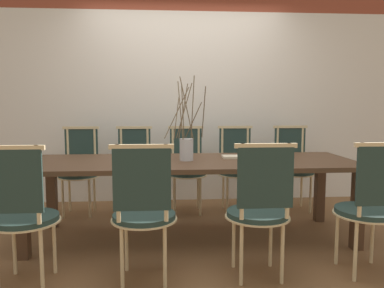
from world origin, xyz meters
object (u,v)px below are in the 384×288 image
object	(u,v)px
chair_far_center	(186,166)
book_stack	(235,157)
dining_table	(192,169)
vase_centerpiece	(186,146)
chair_near_center	(259,207)

from	to	relation	value
chair_far_center	book_stack	bearing A→B (deg)	119.83
dining_table	book_stack	xyz separation A→B (m)	(0.42, 0.13, 0.09)
dining_table	vase_centerpiece	size ratio (longest dim) A/B	3.90
dining_table	chair_far_center	xyz separation A→B (m)	(-0.00, 0.87, -0.12)
book_stack	chair_far_center	bearing A→B (deg)	119.83
vase_centerpiece	book_stack	size ratio (longest dim) A/B	3.07
chair_near_center	chair_far_center	world-z (taller)	same
chair_near_center	book_stack	bearing A→B (deg)	89.18
book_stack	dining_table	bearing A→B (deg)	-163.44
chair_near_center	chair_far_center	size ratio (longest dim) A/B	1.00
chair_near_center	chair_far_center	distance (m)	1.78
chair_near_center	vase_centerpiece	size ratio (longest dim) A/B	1.29
vase_centerpiece	book_stack	xyz separation A→B (m)	(0.47, 0.13, -0.12)
chair_near_center	book_stack	distance (m)	1.02
chair_near_center	chair_far_center	bearing A→B (deg)	103.32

